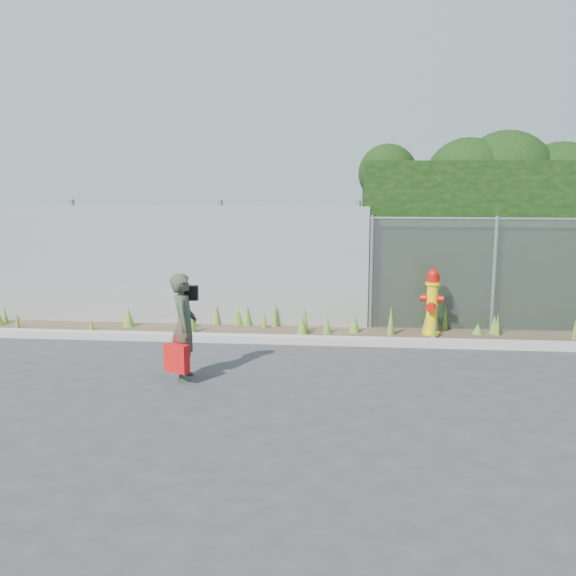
{
  "coord_description": "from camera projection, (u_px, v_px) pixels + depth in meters",
  "views": [
    {
      "loc": [
        0.62,
        -8.45,
        2.75
      ],
      "look_at": [
        -0.3,
        1.4,
        1.0
      ],
      "focal_mm": 40.0,
      "sensor_mm": 36.0,
      "label": 1
    }
  ],
  "objects": [
    {
      "name": "black_shoulder_bag",
      "position": [
        188.0,
        293.0,
        8.73
      ],
      "size": [
        0.27,
        0.11,
        0.2
      ],
      "rotation": [
        0.0,
        0.0,
        0.09
      ],
      "color": "black"
    },
    {
      "name": "chainlink_fence",
      "position": [
        556.0,
        275.0,
        11.19
      ],
      "size": [
        6.5,
        0.07,
        2.05
      ],
      "color": "gray",
      "rests_on": "ground"
    },
    {
      "name": "weed_strip",
      "position": [
        341.0,
        327.0,
        11.2
      ],
      "size": [
        16.0,
        1.31,
        0.53
      ],
      "color": "#443627",
      "rests_on": "ground"
    },
    {
      "name": "woman",
      "position": [
        184.0,
        326.0,
        8.67
      ],
      "size": [
        0.43,
        0.58,
        1.45
      ],
      "primitive_type": "imported",
      "rotation": [
        0.0,
        0.0,
        1.74
      ],
      "color": "#106843",
      "rests_on": "ground"
    },
    {
      "name": "curb",
      "position": [
        308.0,
        340.0,
        10.57
      ],
      "size": [
        16.0,
        0.22,
        0.12
      ],
      "primitive_type": "cube",
      "color": "#9A948B",
      "rests_on": "ground"
    },
    {
      "name": "ground",
      "position": [
        300.0,
        377.0,
        8.82
      ],
      "size": [
        80.0,
        80.0,
        0.0
      ],
      "primitive_type": "plane",
      "color": "#333336",
      "rests_on": "ground"
    },
    {
      "name": "corrugated_fence",
      "position": [
        138.0,
        265.0,
        11.87
      ],
      "size": [
        8.5,
        0.21,
        2.3
      ],
      "color": "silver",
      "rests_on": "ground"
    },
    {
      "name": "red_tote_bag",
      "position": [
        177.0,
        358.0,
        8.47
      ],
      "size": [
        0.34,
        0.13,
        0.45
      ],
      "rotation": [
        0.0,
        0.0,
        -0.41
      ],
      "color": "#AB0911"
    },
    {
      "name": "fire_hydrant",
      "position": [
        432.0,
        303.0,
        11.04
      ],
      "size": [
        0.4,
        0.36,
        1.19
      ],
      "rotation": [
        0.0,
        0.0,
        -0.28
      ],
      "color": "yellow",
      "rests_on": "ground"
    },
    {
      "name": "hedge",
      "position": [
        546.0,
        218.0,
        12.07
      ],
      "size": [
        7.4,
        1.96,
        3.59
      ],
      "color": "black",
      "rests_on": "ground"
    }
  ]
}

